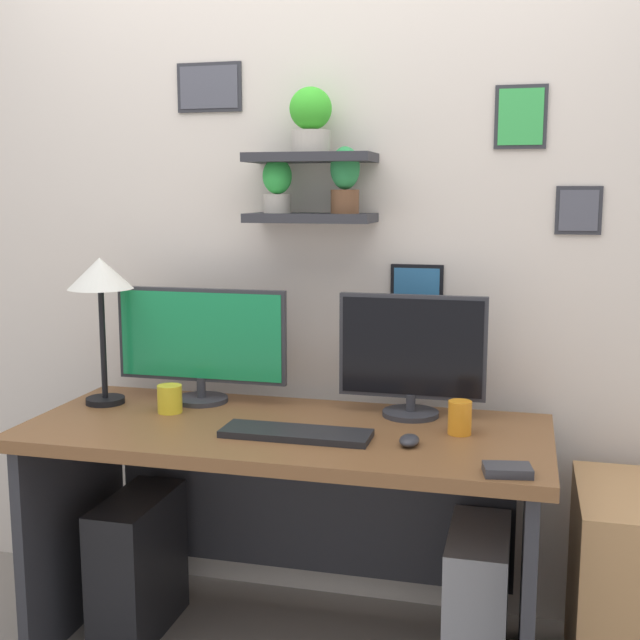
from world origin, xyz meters
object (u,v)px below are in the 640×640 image
desk (290,486)px  coffee_mug (170,399)px  computer_tower_left (138,565)px  computer_tower_right (477,601)px  monitor_left (201,341)px  keyboard (296,433)px  desk_lamp (100,284)px  pen_cup (460,418)px  monitor_right (412,354)px  scissors_tray (507,470)px  computer_mouse (409,440)px

desk → coffee_mug: size_ratio=17.74×
computer_tower_left → computer_tower_right: size_ratio=1.05×
monitor_left → keyboard: monitor_left is taller
desk → coffee_mug: (-0.40, 0.00, 0.26)m
desk_lamp → pen_cup: 1.25m
monitor_right → coffee_mug: bearing=-168.3°
desk_lamp → computer_tower_left: size_ratio=1.06×
desk → computer_tower_left: size_ratio=3.42×
monitor_right → coffee_mug: size_ratio=5.20×
keyboard → scissors_tray: scissors_tray is taller
coffee_mug → scissors_tray: 1.13m
keyboard → computer_mouse: computer_mouse is taller
coffee_mug → desk: bearing=-0.7°
desk → monitor_left: (-0.36, 0.16, 0.42)m
desk_lamp → coffee_mug: bearing=-11.3°
keyboard → scissors_tray: size_ratio=3.67×
desk → computer_tower_left: bearing=-175.1°
computer_mouse → pen_cup: size_ratio=0.90×
keyboard → pen_cup: 0.48m
coffee_mug → computer_tower_left: (-0.11, -0.05, -0.56)m
computer_tower_right → monitor_right: bearing=146.6°
scissors_tray → coffee_mug: bearing=162.8°
desk_lamp → pen_cup: size_ratio=4.94×
desk_lamp → coffee_mug: (0.26, -0.05, -0.36)m
computer_mouse → coffee_mug: 0.82m
pen_cup → computer_tower_right: pen_cup is taller
computer_tower_right → desk_lamp: bearing=177.8°
monitor_left → pen_cup: size_ratio=5.97×
monitor_right → monitor_left: bearing=180.0°
monitor_right → keyboard: bearing=-133.2°
desk → computer_mouse: size_ratio=17.74×
monitor_left → keyboard: size_ratio=1.36×
desk → computer_mouse: 0.48m
monitor_left → desk_lamp: bearing=-161.0°
monitor_right → computer_mouse: bearing=-82.9°
monitor_right → keyboard: size_ratio=1.06×
computer_tower_right → computer_tower_left: bearing=-177.3°
monitor_right → coffee_mug: monitor_right is taller
keyboard → computer_tower_left: keyboard is taller
keyboard → computer_tower_right: 0.77m
monitor_right → coffee_mug: (-0.76, -0.16, -0.15)m
monitor_right → keyboard: 0.47m
coffee_mug → computer_tower_left: bearing=-155.4°
monitor_left → pen_cup: (0.88, -0.17, -0.16)m
desk_lamp → coffee_mug: 0.45m
monitor_right → scissors_tray: bearing=-57.4°
scissors_tray → computer_tower_right: (-0.08, 0.34, -0.54)m
computer_mouse → computer_tower_left: 1.06m
pen_cup → computer_tower_right: size_ratio=0.22×
pen_cup → coffee_mug: bearing=179.4°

